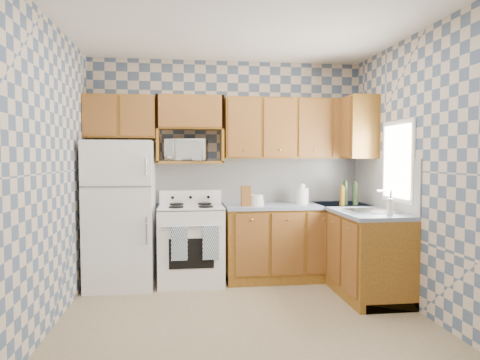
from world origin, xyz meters
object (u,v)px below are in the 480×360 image
object	(u,v)px
microwave	(186,150)
stove_body	(191,245)
electric_kettle	(302,196)
refrigerator	(121,214)

from	to	relation	value
microwave	stove_body	bearing A→B (deg)	-61.84
stove_body	electric_kettle	distance (m)	1.48
refrigerator	electric_kettle	world-z (taller)	refrigerator
refrigerator	electric_kettle	distance (m)	2.18
refrigerator	stove_body	distance (m)	0.89
stove_body	microwave	bearing A→B (deg)	107.65
refrigerator	stove_body	world-z (taller)	refrigerator
refrigerator	electric_kettle	xyz separation A→B (m)	(2.17, 0.06, 0.18)
refrigerator	stove_body	bearing A→B (deg)	1.78
refrigerator	microwave	xyz separation A→B (m)	(0.76, 0.18, 0.74)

